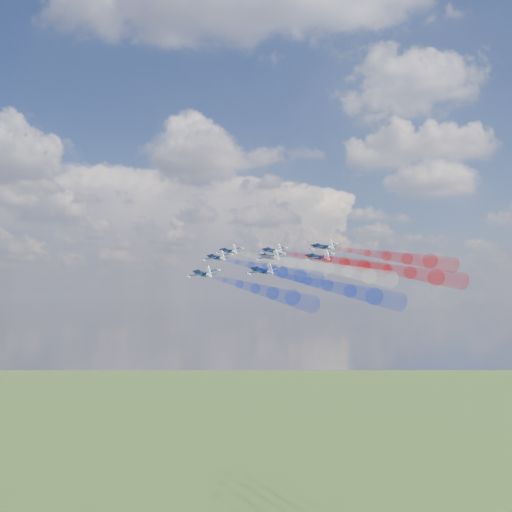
# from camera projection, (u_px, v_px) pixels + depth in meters

# --- Properties ---
(jet_lead) EXTENTS (15.51, 16.01, 7.20)m
(jet_lead) POSITION_uv_depth(u_px,v_px,m) (228.00, 251.00, 197.63)
(jet_lead) COLOR black
(trail_lead) EXTENTS (31.74, 38.48, 11.91)m
(trail_lead) POSITION_uv_depth(u_px,v_px,m) (275.00, 260.00, 173.77)
(trail_lead) COLOR white
(jet_inner_left) EXTENTS (15.51, 16.01, 7.20)m
(jet_inner_left) POSITION_uv_depth(u_px,v_px,m) (216.00, 257.00, 182.66)
(jet_inner_left) COLOR black
(trail_inner_left) EXTENTS (31.74, 38.48, 11.91)m
(trail_inner_left) POSITION_uv_depth(u_px,v_px,m) (266.00, 268.00, 158.80)
(trail_inner_left) COLOR #1733CB
(jet_inner_right) EXTENTS (15.51, 16.01, 7.20)m
(jet_inner_right) POSITION_uv_depth(u_px,v_px,m) (272.00, 251.00, 191.62)
(jet_inner_right) COLOR black
(trail_inner_right) EXTENTS (31.74, 38.48, 11.91)m
(trail_inner_right) POSITION_uv_depth(u_px,v_px,m) (327.00, 260.00, 167.76)
(trail_inner_right) COLOR red
(jet_outer_left) EXTENTS (15.51, 16.01, 7.20)m
(jet_outer_left) POSITION_uv_depth(u_px,v_px,m) (202.00, 274.00, 166.76)
(jet_outer_left) COLOR black
(trail_outer_left) EXTENTS (31.74, 38.48, 11.91)m
(trail_outer_left) POSITION_uv_depth(u_px,v_px,m) (255.00, 288.00, 142.90)
(trail_outer_left) COLOR #1733CB
(jet_center_third) EXTENTS (15.51, 16.01, 7.20)m
(jet_center_third) POSITION_uv_depth(u_px,v_px,m) (269.00, 257.00, 176.87)
(jet_center_third) COLOR black
(trail_center_third) EXTENTS (31.74, 38.48, 11.91)m
(trail_center_third) POSITION_uv_depth(u_px,v_px,m) (329.00, 268.00, 153.01)
(trail_center_third) COLOR white
(jet_outer_right) EXTENTS (15.51, 16.01, 7.20)m
(jet_outer_right) POSITION_uv_depth(u_px,v_px,m) (322.00, 247.00, 186.24)
(jet_outer_right) COLOR black
(trail_outer_right) EXTENTS (31.74, 38.48, 11.91)m
(trail_outer_right) POSITION_uv_depth(u_px,v_px,m) (387.00, 256.00, 162.38)
(trail_outer_right) COLOR red
(jet_rear_left) EXTENTS (15.51, 16.01, 7.20)m
(jet_rear_left) POSITION_uv_depth(u_px,v_px,m) (262.00, 271.00, 160.28)
(jet_rear_left) COLOR black
(trail_rear_left) EXTENTS (31.74, 38.48, 11.91)m
(trail_rear_left) POSITION_uv_depth(u_px,v_px,m) (328.00, 286.00, 136.42)
(trail_rear_left) COLOR #1733CB
(jet_rear_right) EXTENTS (15.51, 16.01, 7.20)m
(jet_rear_right) POSITION_uv_depth(u_px,v_px,m) (318.00, 257.00, 170.95)
(jet_rear_right) COLOR black
(trail_rear_right) EXTENTS (31.74, 38.48, 11.91)m
(trail_rear_right) POSITION_uv_depth(u_px,v_px,m) (388.00, 269.00, 147.09)
(trail_rear_right) COLOR red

